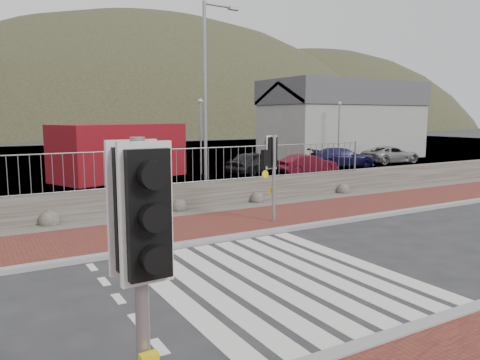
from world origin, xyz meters
TOP-DOWN VIEW (x-y plane):
  - ground at (0.00, 0.00)m, footprint 220.00×220.00m
  - sidewalk_far at (0.00, 4.50)m, footprint 40.00×3.00m
  - kerb_near at (0.00, -3.00)m, footprint 40.00×0.25m
  - kerb_far at (0.00, 3.00)m, footprint 40.00×0.25m
  - zebra_crossing at (-0.00, 0.00)m, footprint 4.62×5.60m
  - gravel_strip at (0.00, 6.50)m, footprint 40.00×1.50m
  - stone_wall at (0.00, 7.30)m, footprint 40.00×0.60m
  - railing at (0.00, 7.15)m, footprint 18.07×0.07m
  - quay at (0.00, 27.90)m, footprint 120.00×40.00m
  - water at (0.00, 62.90)m, footprint 220.00×50.00m
  - harbor_building at (20.00, 19.90)m, footprint 12.20×6.20m
  - hills_backdrop at (6.74, 87.90)m, footprint 254.00×90.00m
  - traffic_signal_near at (-3.95, -3.73)m, footprint 0.44×0.27m
  - traffic_signal_far at (2.61, 3.92)m, footprint 0.64×0.26m
  - streetlight at (2.58, 8.11)m, footprint 1.53×0.29m
  - shipping_container at (1.65, 16.36)m, footprint 7.24×5.01m
  - car_a at (8.69, 14.61)m, footprint 3.94×2.57m
  - car_b at (11.22, 13.08)m, footprint 3.38×1.49m
  - car_c at (15.32, 14.79)m, footprint 4.49×2.93m
  - car_d at (19.78, 14.84)m, footprint 4.22×2.07m
  - car_e at (20.21, 15.10)m, footprint 3.55×2.36m

SIDE VIEW (x-z plane):
  - hills_backdrop at x=6.74m, z-range -73.05..26.95m
  - ground at x=0.00m, z-range 0.00..0.00m
  - quay at x=0.00m, z-range -0.25..0.25m
  - water at x=0.00m, z-range -0.03..0.03m
  - zebra_crossing at x=0.00m, z-range 0.00..0.01m
  - gravel_strip at x=0.00m, z-range 0.00..0.06m
  - sidewalk_far at x=0.00m, z-range 0.00..0.08m
  - kerb_near at x=0.00m, z-range -0.01..0.11m
  - kerb_far at x=0.00m, z-range -0.01..0.11m
  - stone_wall at x=0.00m, z-range 0.00..0.90m
  - car_b at x=11.22m, z-range 0.00..1.08m
  - car_e at x=20.21m, z-range 0.00..1.12m
  - car_d at x=19.78m, z-range 0.00..1.16m
  - car_c at x=15.32m, z-range 0.00..1.21m
  - car_a at x=8.69m, z-range 0.00..1.25m
  - shipping_container at x=1.65m, z-range 0.00..2.79m
  - railing at x=0.00m, z-range 1.21..2.43m
  - traffic_signal_far at x=2.61m, z-range 0.59..3.24m
  - traffic_signal_near at x=-3.95m, z-range 0.67..3.69m
  - harbor_building at x=20.00m, z-range 0.03..5.83m
  - streetlight at x=2.58m, z-range 0.45..7.68m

